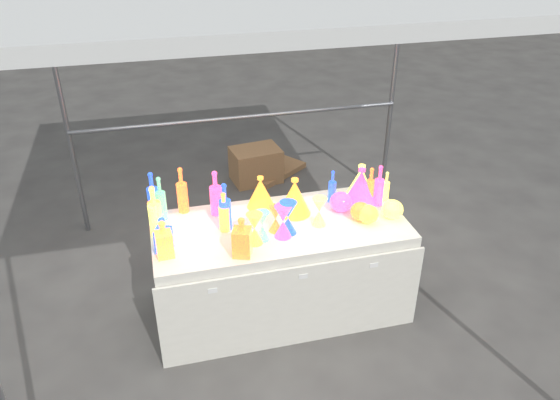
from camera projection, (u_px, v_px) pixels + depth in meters
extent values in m
plane|color=#5F5C58|center=(280.00, 306.00, 4.24)|extent=(80.00, 80.00, 0.00)
cylinder|color=gray|center=(63.00, 110.00, 4.58)|extent=(0.04, 0.04, 2.40)
cylinder|color=gray|center=(393.00, 82.00, 5.22)|extent=(0.04, 0.04, 2.40)
cylinder|color=gray|center=(241.00, 117.00, 4.97)|extent=(3.00, 0.04, 0.04)
cube|color=white|center=(280.00, 267.00, 4.05)|extent=(1.80, 0.80, 0.75)
cube|color=white|center=(295.00, 307.00, 3.72)|extent=(1.84, 0.02, 0.68)
cube|color=white|center=(213.00, 291.00, 3.46)|extent=(0.06, 0.00, 0.03)
cube|color=white|center=(303.00, 276.00, 3.59)|extent=(0.06, 0.00, 0.03)
cube|color=white|center=(374.00, 265.00, 3.70)|extent=(0.06, 0.00, 0.03)
cube|color=#AD7A4E|center=(256.00, 165.00, 5.96)|extent=(0.56, 0.44, 0.38)
cube|color=#AD7A4E|center=(270.00, 169.00, 6.22)|extent=(0.86, 0.82, 0.06)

